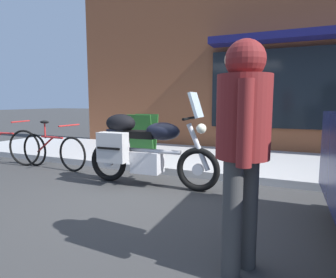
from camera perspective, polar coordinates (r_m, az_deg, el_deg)
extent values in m
plane|color=#353535|center=(4.06, -3.49, -10.81)|extent=(80.00, 80.00, 0.00)
torus|color=black|center=(4.15, 5.87, -5.95)|extent=(0.63, 0.11, 0.63)
cylinder|color=silver|center=(4.15, 5.87, -5.95)|extent=(0.16, 0.07, 0.16)
torus|color=black|center=(4.75, -11.54, -4.35)|extent=(0.63, 0.11, 0.63)
cylinder|color=silver|center=(4.75, -11.54, -4.35)|extent=(0.16, 0.07, 0.16)
cube|color=silver|center=(4.41, -4.04, -4.47)|extent=(0.45, 0.31, 0.32)
cylinder|color=silver|center=(4.35, -3.47, -2.33)|extent=(0.96, 0.09, 0.06)
ellipsoid|color=black|center=(4.23, -1.05, 1.51)|extent=(0.53, 0.30, 0.26)
cube|color=black|center=(4.42, -6.08, 0.93)|extent=(0.61, 0.26, 0.11)
cube|color=black|center=(4.58, -9.73, 0.84)|extent=(0.29, 0.23, 0.18)
cylinder|color=silver|center=(4.08, 5.93, -1.58)|extent=(0.35, 0.08, 0.67)
cylinder|color=black|center=(4.08, 4.37, 4.08)|extent=(0.06, 0.62, 0.04)
cube|color=silver|center=(4.05, 5.49, 6.60)|extent=(0.16, 0.32, 0.35)
sphere|color=#EAEACC|center=(4.04, 6.52, 2.04)|extent=(0.14, 0.14, 0.14)
cube|color=#B3B3B3|center=(4.38, -10.76, -1.60)|extent=(0.45, 0.21, 0.44)
cube|color=black|center=(4.29, -11.58, -1.81)|extent=(0.37, 0.03, 0.03)
ellipsoid|color=black|center=(4.54, -9.24, 3.07)|extent=(0.49, 0.34, 0.28)
torus|color=black|center=(5.55, -18.17, -2.84)|extent=(0.64, 0.09, 0.64)
torus|color=black|center=(6.31, -24.60, -1.95)|extent=(0.64, 0.09, 0.64)
cylinder|color=#B22323|center=(5.88, -21.72, 0.32)|extent=(0.56, 0.08, 0.04)
cylinder|color=#B22323|center=(6.05, -22.90, -1.08)|extent=(0.44, 0.07, 0.32)
cylinder|color=#B22323|center=(6.01, -22.91, 1.55)|extent=(0.03, 0.03, 0.30)
ellipsoid|color=black|center=(5.99, -22.98, 3.07)|extent=(0.23, 0.12, 0.06)
cylinder|color=#B22323|center=(5.52, -18.75, 2.53)|extent=(0.06, 0.48, 0.03)
cylinder|color=#383838|center=(2.20, 12.39, -15.11)|extent=(0.14, 0.14, 0.86)
cylinder|color=#383838|center=(2.35, 15.38, -13.68)|extent=(0.14, 0.14, 0.86)
cylinder|color=maroon|center=(2.12, 14.54, 4.17)|extent=(0.45, 0.45, 0.59)
sphere|color=maroon|center=(2.14, 14.89, 14.75)|extent=(0.28, 0.28, 0.28)
sphere|color=tan|center=(2.13, 13.23, 14.81)|extent=(0.17, 0.17, 0.17)
cylinder|color=maroon|center=(1.89, 14.80, 2.92)|extent=(0.10, 0.10, 0.56)
cylinder|color=maroon|center=(2.35, 14.29, 3.75)|extent=(0.10, 0.10, 0.56)
cube|color=#1E511E|center=(6.11, -5.41, 0.69)|extent=(0.55, 0.18, 0.87)
cube|color=#1E511E|center=(6.31, -4.44, 0.91)|extent=(0.55, 0.18, 0.87)
torus|color=black|center=(6.41, -26.24, -1.57)|extent=(0.71, 0.15, 0.72)
cylinder|color=#B22323|center=(6.74, -29.86, 1.02)|extent=(0.59, 0.13, 0.04)
cylinder|color=#B22323|center=(6.39, -26.84, 3.07)|extent=(0.10, 0.48, 0.03)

